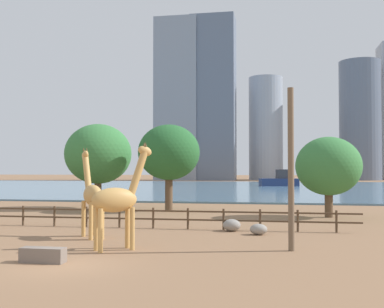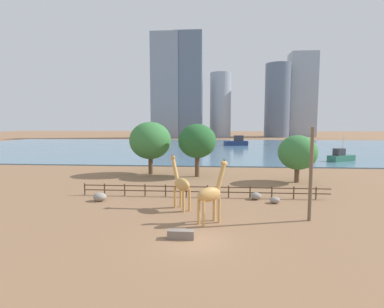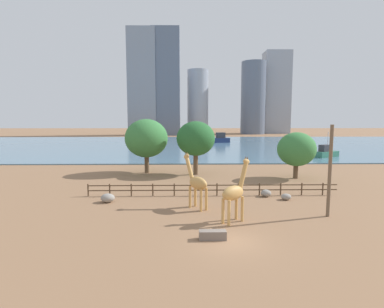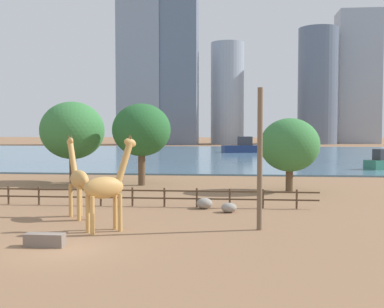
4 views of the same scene
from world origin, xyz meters
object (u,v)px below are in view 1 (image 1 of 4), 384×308
at_px(utility_pole, 291,169).
at_px(tree_right_tall, 328,166).
at_px(boat_ferry, 280,180).
at_px(tree_left_large, 169,153).
at_px(tree_center_broad, 98,154).
at_px(giraffe_tall, 92,195).
at_px(giraffe_companion, 118,199).
at_px(feeding_trough, 43,255).
at_px(boulder_near_fence, 259,229).
at_px(boulder_by_pole, 232,225).

distance_m(utility_pole, tree_right_tall, 16.42).
bearing_deg(boat_ferry, tree_left_large, 64.51).
height_order(utility_pole, tree_center_broad, tree_center_broad).
xyz_separation_m(giraffe_tall, tree_right_tall, (13.91, 13.63, 1.62)).
bearing_deg(tree_left_large, tree_right_tall, -13.20).
height_order(utility_pole, tree_right_tall, utility_pole).
bearing_deg(giraffe_companion, feeding_trough, -159.49).
relative_size(tree_left_large, boat_ferry, 0.93).
relative_size(boulder_near_fence, feeding_trough, 0.55).
height_order(feeding_trough, tree_right_tall, tree_right_tall).
bearing_deg(tree_right_tall, giraffe_tall, -135.58).
relative_size(giraffe_companion, boat_ferry, 0.60).
height_order(tree_center_broad, tree_right_tall, tree_center_broad).
relative_size(giraffe_companion, tree_right_tall, 0.81).
height_order(giraffe_companion, boulder_near_fence, giraffe_companion).
distance_m(utility_pole, boulder_near_fence, 6.42).
bearing_deg(feeding_trough, tree_center_broad, 106.70).
xyz_separation_m(giraffe_companion, tree_right_tall, (11.14, 17.30, 1.62)).
xyz_separation_m(feeding_trough, tree_right_tall, (13.10, 20.68, 3.66)).
bearing_deg(tree_center_broad, tree_left_large, -12.02).
relative_size(giraffe_tall, giraffe_companion, 0.99).
bearing_deg(boulder_near_fence, boat_ferry, 88.99).
bearing_deg(giraffe_companion, boulder_near_fence, 6.27).
height_order(utility_pole, tree_left_large, tree_left_large).
distance_m(boulder_near_fence, tree_right_tall, 12.56).
xyz_separation_m(boulder_by_pole, feeding_trough, (-6.50, -11.04, -0.06)).
bearing_deg(boulder_near_fence, boulder_by_pole, 141.91).
height_order(boulder_near_fence, tree_center_broad, tree_center_broad).
xyz_separation_m(boulder_by_pole, tree_center_broad, (-14.12, 14.35, 4.80)).
distance_m(boulder_near_fence, tree_center_broad, 22.75).
height_order(boulder_near_fence, tree_right_tall, tree_right_tall).
height_order(utility_pole, boulder_by_pole, utility_pole).
height_order(giraffe_tall, utility_pole, utility_pole).
bearing_deg(tree_left_large, giraffe_companion, -83.54).
relative_size(giraffe_tall, feeding_trough, 2.77).
relative_size(boulder_by_pole, boat_ferry, 0.13).
relative_size(utility_pole, tree_right_tall, 1.20).
distance_m(giraffe_tall, giraffe_companion, 4.59).
relative_size(giraffe_tall, tree_left_large, 0.65).
relative_size(feeding_trough, tree_center_broad, 0.22).
distance_m(utility_pole, boat_ferry, 79.00).
xyz_separation_m(giraffe_tall, giraffe_companion, (2.76, -3.67, 0.00)).
distance_m(boulder_by_pole, feeding_trough, 12.81).
height_order(giraffe_tall, giraffe_companion, giraffe_companion).
xyz_separation_m(feeding_trough, tree_left_large, (-0.35, 23.84, 4.91)).
xyz_separation_m(utility_pole, tree_right_tall, (3.24, 16.10, 0.20)).
height_order(giraffe_companion, tree_center_broad, tree_center_broad).
bearing_deg(giraffe_tall, boulder_by_pole, -98.81).
height_order(tree_right_tall, boat_ferry, tree_right_tall).
distance_m(giraffe_companion, tree_center_broad, 24.16).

